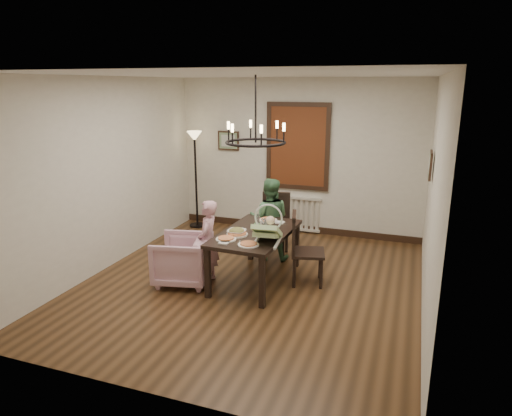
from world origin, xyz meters
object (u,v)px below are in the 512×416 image
Objects in this scene: elderly_woman at (208,249)px; floor_lamp at (196,181)px; armchair at (182,259)px; drinking_glass at (264,224)px; chair_far at (274,225)px; chair_right at (308,249)px; baby_bouncer at (267,230)px; seated_man at (269,226)px; dining_table at (256,237)px.

floor_lamp reaches higher than elderly_woman.
armchair is 5.63× the size of drinking_glass.
drinking_glass is 0.07× the size of floor_lamp.
chair_far is 7.69× the size of drinking_glass.
chair_right is 7.62× the size of drinking_glass.
armchair is (-1.64, -0.57, -0.17)m from chair_right.
elderly_woman reaches higher than armchair.
chair_far is 1.01× the size of chair_right.
drinking_glass is at bearing 76.19° from chair_right.
armchair is 0.41× the size of floor_lamp.
chair_far is at bearing -28.34° from floor_lamp.
chair_far is 1.48m from baby_bouncer.
elderly_woman is at bearing -120.10° from chair_far.
floor_lamp is at bearing -44.90° from seated_man.
seated_man is at bearing 144.10° from elderly_woman.
floor_lamp is at bearing 40.81° from chair_right.
armchair is (-0.94, -0.39, -0.31)m from dining_table.
chair_far is 1.68m from armchair.
armchair is 0.69× the size of seated_man.
drinking_glass is at bearing 111.91° from elderly_woman.
chair_right is (0.70, 0.18, -0.14)m from dining_table.
drinking_glass is (1.00, 0.56, 0.46)m from armchair.
floor_lamp is at bearing 144.76° from chair_far.
chair_right is 0.94× the size of seated_man.
chair_right is (0.76, -0.85, -0.00)m from chair_far.
floor_lamp reaches higher than drinking_glass.
seated_man reaches higher than drinking_glass.
floor_lamp is (-0.99, 2.42, 0.56)m from armchair.
baby_bouncer is 0.60m from drinking_glass.
dining_table is 0.88× the size of floor_lamp.
dining_table is at bearing 82.70° from seated_man.
seated_man is at bearing 99.83° from baby_bouncer.
dining_table is 1.03m from chair_far.
baby_bouncer is (0.89, -0.11, 0.41)m from elderly_woman.
elderly_woman is (-1.31, -0.44, -0.02)m from chair_right.
chair_far is at bearing 145.58° from elderly_woman.
seated_man is 0.60× the size of floor_lamp.
seated_man is at bearing 101.66° from drinking_glass.
floor_lamp is at bearing -170.03° from armchair.
armchair is at bearing -80.20° from elderly_woman.
seated_man is (0.52, 1.13, 0.05)m from elderly_woman.
elderly_woman is (0.34, 0.13, 0.15)m from armchair.
dining_table is at bearing 100.20° from armchair.
seated_man is 0.76m from drinking_glass.
chair_right is 1.75m from armchair.
dining_table is 1.48× the size of seated_man.
chair_right is 0.79m from baby_bouncer.
dining_table is 0.68m from elderly_woman.
drinking_glass is 2.73m from floor_lamp.
chair_far is 1.94× the size of baby_bouncer.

